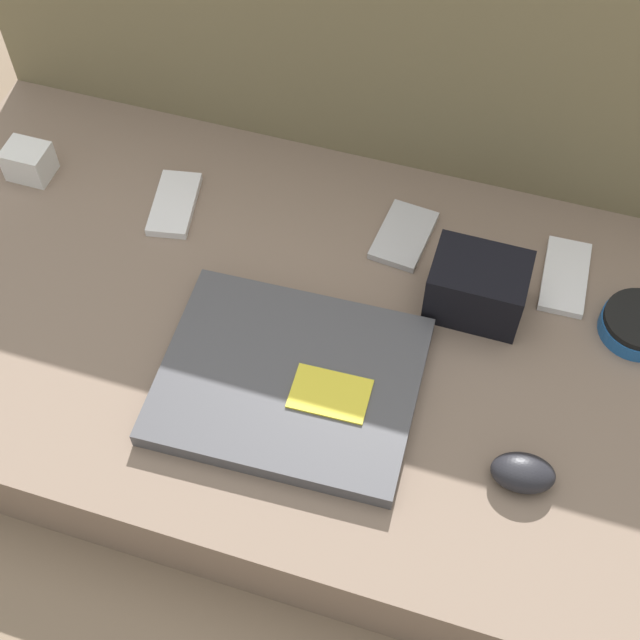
{
  "coord_description": "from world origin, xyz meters",
  "views": [
    {
      "loc": [
        0.18,
        -0.59,
        1.02
      ],
      "look_at": [
        0.0,
        0.0,
        0.13
      ],
      "focal_mm": 50.0,
      "sensor_mm": 36.0,
      "label": 1
    }
  ],
  "objects": [
    {
      "name": "ground_plane",
      "position": [
        0.0,
        0.0,
        0.0
      ],
      "size": [
        8.0,
        8.0,
        0.0
      ],
      "primitive_type": "plane",
      "color": "#7A6651"
    },
    {
      "name": "couch_seat",
      "position": [
        0.0,
        0.0,
        0.06
      ],
      "size": [
        1.16,
        0.6,
        0.11
      ],
      "color": "#7A6656",
      "rests_on": "ground_plane"
    },
    {
      "name": "couch_backrest",
      "position": [
        0.0,
        0.4,
        0.25
      ],
      "size": [
        1.16,
        0.2,
        0.51
      ],
      "color": "#756B4C",
      "rests_on": "ground_plane"
    },
    {
      "name": "laptop",
      "position": [
        -0.01,
        -0.09,
        0.12
      ],
      "size": [
        0.31,
        0.26,
        0.03
      ],
      "rotation": [
        0.0,
        0.0,
        0.04
      ],
      "color": "#47474C",
      "rests_on": "couch_seat"
    },
    {
      "name": "computer_mouse",
      "position": [
        0.27,
        -0.13,
        0.13
      ],
      "size": [
        0.08,
        0.06,
        0.03
      ],
      "rotation": [
        0.0,
        0.0,
        0.12
      ],
      "color": "black",
      "rests_on": "couch_seat"
    },
    {
      "name": "speaker_puck",
      "position": [
        0.37,
        0.11,
        0.13
      ],
      "size": [
        0.09,
        0.09,
        0.03
      ],
      "color": "#1E569E",
      "rests_on": "couch_seat"
    },
    {
      "name": "phone_silver",
      "position": [
        -0.25,
        0.13,
        0.12
      ],
      "size": [
        0.07,
        0.12,
        0.01
      ],
      "rotation": [
        0.0,
        0.0,
        0.18
      ],
      "color": "silver",
      "rests_on": "couch_seat"
    },
    {
      "name": "phone_black",
      "position": [
        0.06,
        0.17,
        0.12
      ],
      "size": [
        0.07,
        0.11,
        0.01
      ],
      "rotation": [
        0.0,
        0.0,
        -0.1
      ],
      "color": "#B7B7BC",
      "rests_on": "couch_seat"
    },
    {
      "name": "phone_small",
      "position": [
        0.28,
        0.17,
        0.12
      ],
      "size": [
        0.06,
        0.12,
        0.01
      ],
      "rotation": [
        0.0,
        0.0,
        0.04
      ],
      "color": "silver",
      "rests_on": "couch_seat"
    },
    {
      "name": "camera_pouch",
      "position": [
        0.17,
        0.09,
        0.15
      ],
      "size": [
        0.12,
        0.09,
        0.08
      ],
      "color": "black",
      "rests_on": "couch_seat"
    },
    {
      "name": "charger_brick",
      "position": [
        -0.46,
        0.13,
        0.13
      ],
      "size": [
        0.06,
        0.05,
        0.05
      ],
      "color": "silver",
      "rests_on": "couch_seat"
    }
  ]
}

